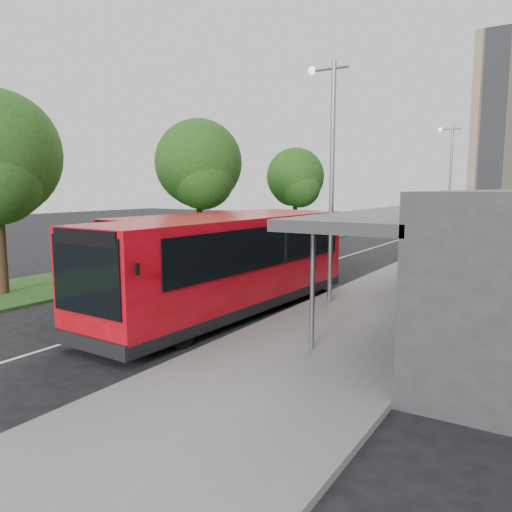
{
  "coord_description": "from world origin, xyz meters",
  "views": [
    {
      "loc": [
        10.98,
        -13.78,
        4.07
      ],
      "look_at": [
        1.12,
        2.12,
        1.5
      ],
      "focal_mm": 35.0,
      "sensor_mm": 36.0,
      "label": 1
    }
  ],
  "objects_px": {
    "bus_second": "(217,248)",
    "bollard": "(447,246)",
    "lamp_post_near": "(330,168)",
    "bus_main": "(230,264)",
    "tree_far": "(296,181)",
    "car_near": "(450,223)",
    "litter_bin": "(431,265)",
    "tree_mid": "(199,169)",
    "car_far": "(439,219)",
    "lamp_post_far": "(449,178)"
  },
  "relations": [
    {
      "from": "litter_bin",
      "to": "tree_mid",
      "type": "bearing_deg",
      "value": -179.18
    },
    {
      "from": "bus_main",
      "to": "car_far",
      "type": "xyz_separation_m",
      "value": [
        -2.95,
        45.58,
        -1.08
      ]
    },
    {
      "from": "car_far",
      "to": "tree_mid",
      "type": "bearing_deg",
      "value": -118.86
    },
    {
      "from": "bus_second",
      "to": "litter_bin",
      "type": "height_order",
      "value": "bus_second"
    },
    {
      "from": "bus_second",
      "to": "bollard",
      "type": "height_order",
      "value": "bus_second"
    },
    {
      "from": "bus_second",
      "to": "litter_bin",
      "type": "relative_size",
      "value": 11.17
    },
    {
      "from": "lamp_post_far",
      "to": "car_far",
      "type": "distance_m",
      "value": 23.83
    },
    {
      "from": "tree_far",
      "to": "lamp_post_near",
      "type": "height_order",
      "value": "lamp_post_near"
    },
    {
      "from": "lamp_post_near",
      "to": "lamp_post_far",
      "type": "height_order",
      "value": "same"
    },
    {
      "from": "car_near",
      "to": "bus_main",
      "type": "bearing_deg",
      "value": -86.91
    },
    {
      "from": "bus_main",
      "to": "car_near",
      "type": "distance_m",
      "value": 39.62
    },
    {
      "from": "lamp_post_near",
      "to": "bollard",
      "type": "distance_m",
      "value": 16.09
    },
    {
      "from": "lamp_post_near",
      "to": "bus_main",
      "type": "height_order",
      "value": "lamp_post_near"
    },
    {
      "from": "tree_far",
      "to": "litter_bin",
      "type": "distance_m",
      "value": 18.0
    },
    {
      "from": "lamp_post_far",
      "to": "tree_mid",
      "type": "bearing_deg",
      "value": -130.68
    },
    {
      "from": "tree_far",
      "to": "car_near",
      "type": "xyz_separation_m",
      "value": [
        8.26,
        17.85,
        -4.02
      ]
    },
    {
      "from": "lamp_post_far",
      "to": "car_far",
      "type": "bearing_deg",
      "value": 102.81
    },
    {
      "from": "lamp_post_near",
      "to": "car_far",
      "type": "distance_m",
      "value": 43.39
    },
    {
      "from": "lamp_post_far",
      "to": "bus_main",
      "type": "height_order",
      "value": "lamp_post_far"
    },
    {
      "from": "lamp_post_far",
      "to": "car_near",
      "type": "xyz_separation_m",
      "value": [
        -2.87,
        16.9,
        -4.13
      ]
    },
    {
      "from": "tree_far",
      "to": "bus_main",
      "type": "height_order",
      "value": "tree_far"
    },
    {
      "from": "bus_main",
      "to": "bollard",
      "type": "height_order",
      "value": "bus_main"
    },
    {
      "from": "bus_second",
      "to": "lamp_post_far",
      "type": "bearing_deg",
      "value": 78.03
    },
    {
      "from": "tree_mid",
      "to": "car_far",
      "type": "height_order",
      "value": "tree_mid"
    },
    {
      "from": "tree_far",
      "to": "bus_main",
      "type": "relative_size",
      "value": 0.64
    },
    {
      "from": "tree_mid",
      "to": "lamp_post_near",
      "type": "distance_m",
      "value": 13.18
    },
    {
      "from": "tree_far",
      "to": "car_near",
      "type": "distance_m",
      "value": 20.07
    },
    {
      "from": "tree_far",
      "to": "litter_bin",
      "type": "bearing_deg",
      "value": -42.29
    },
    {
      "from": "lamp_post_far",
      "to": "bus_main",
      "type": "distance_m",
      "value": 23.03
    },
    {
      "from": "car_far",
      "to": "car_near",
      "type": "bearing_deg",
      "value": -88.11
    },
    {
      "from": "lamp_post_near",
      "to": "car_near",
      "type": "height_order",
      "value": "lamp_post_near"
    },
    {
      "from": "car_far",
      "to": "lamp_post_far",
      "type": "bearing_deg",
      "value": -96.65
    },
    {
      "from": "lamp_post_near",
      "to": "car_far",
      "type": "relative_size",
      "value": 2.45
    },
    {
      "from": "lamp_post_near",
      "to": "bollard",
      "type": "bearing_deg",
      "value": 86.58
    },
    {
      "from": "lamp_post_far",
      "to": "bus_main",
      "type": "xyz_separation_m",
      "value": [
        -2.25,
        -22.71,
        -3.1
      ]
    },
    {
      "from": "lamp_post_far",
      "to": "car_far",
      "type": "relative_size",
      "value": 2.45
    },
    {
      "from": "car_far",
      "to": "lamp_post_near",
      "type": "bearing_deg",
      "value": -102.55
    },
    {
      "from": "lamp_post_near",
      "to": "car_far",
      "type": "bearing_deg",
      "value": 96.92
    },
    {
      "from": "car_near",
      "to": "tree_far",
      "type": "bearing_deg",
      "value": -112.65
    },
    {
      "from": "tree_mid",
      "to": "lamp_post_near",
      "type": "height_order",
      "value": "lamp_post_near"
    },
    {
      "from": "tree_mid",
      "to": "car_near",
      "type": "relative_size",
      "value": 2.3
    },
    {
      "from": "bus_main",
      "to": "lamp_post_near",
      "type": "bearing_deg",
      "value": 52.39
    },
    {
      "from": "bus_main",
      "to": "bollard",
      "type": "bearing_deg",
      "value": 82.24
    },
    {
      "from": "lamp_post_far",
      "to": "litter_bin",
      "type": "height_order",
      "value": "lamp_post_far"
    },
    {
      "from": "bus_main",
      "to": "bollard",
      "type": "relative_size",
      "value": 11.91
    },
    {
      "from": "tree_far",
      "to": "litter_bin",
      "type": "height_order",
      "value": "tree_far"
    },
    {
      "from": "bus_second",
      "to": "bollard",
      "type": "relative_size",
      "value": 11.36
    },
    {
      "from": "bus_second",
      "to": "car_far",
      "type": "relative_size",
      "value": 3.28
    },
    {
      "from": "lamp_post_far",
      "to": "bollard",
      "type": "bearing_deg",
      "value": -78.27
    },
    {
      "from": "tree_mid",
      "to": "tree_far",
      "type": "bearing_deg",
      "value": 90.0
    }
  ]
}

